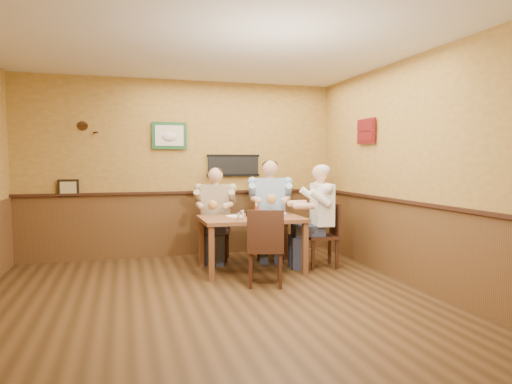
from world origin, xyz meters
TOP-DOWN VIEW (x-y plane):
  - room at (0.14, 0.17)m, footprint 5.02×5.03m
  - dining_table at (0.78, 1.18)m, footprint 1.40×0.90m
  - chair_back_left at (0.44, 1.97)m, footprint 0.52×0.52m
  - chair_back_right at (1.29, 1.90)m, footprint 0.55×0.55m
  - chair_right_end at (1.81, 1.12)m, footprint 0.48×0.48m
  - chair_near_side at (0.75, 0.44)m, footprint 0.55×0.55m
  - diner_tan_shirt at (0.44, 1.97)m, footprint 0.74×0.74m
  - diner_blue_polo at (1.29, 1.90)m, footprint 0.79×0.79m
  - diner_white_elder at (1.81, 1.12)m, footprint 0.69×0.69m
  - water_glass_left at (0.56, 0.95)m, footprint 0.09×0.09m
  - water_glass_mid at (0.82, 0.90)m, footprint 0.10×0.10m
  - cola_tumbler at (1.10, 1.04)m, footprint 0.09×0.09m
  - hot_sauce_bottle at (0.84, 1.15)m, footprint 0.05×0.05m
  - salt_shaker at (0.66, 1.20)m, footprint 0.05×0.05m
  - pepper_shaker at (0.73, 1.23)m, footprint 0.04×0.04m
  - plate_far_left at (0.57, 1.28)m, footprint 0.32×0.32m
  - plate_far_right at (1.25, 1.42)m, footprint 0.31×0.31m

SIDE VIEW (x-z plane):
  - chair_back_left at x=0.44m, z-range 0.00..0.90m
  - chair_right_end at x=1.81m, z-range 0.00..0.93m
  - chair_near_side at x=0.75m, z-range 0.00..0.95m
  - chair_back_right at x=1.29m, z-range 0.00..0.97m
  - diner_tan_shirt at x=0.44m, z-range 0.00..1.28m
  - dining_table at x=0.78m, z-range 0.28..1.03m
  - diner_white_elder at x=1.81m, z-range 0.00..1.32m
  - diner_blue_polo at x=1.29m, z-range 0.00..1.38m
  - plate_far_right at x=1.25m, z-range 0.75..0.77m
  - plate_far_left at x=0.57m, z-range 0.75..0.77m
  - pepper_shaker at x=0.73m, z-range 0.75..0.83m
  - salt_shaker at x=0.66m, z-range 0.75..0.85m
  - cola_tumbler at x=1.10m, z-range 0.75..0.85m
  - water_glass_left at x=0.56m, z-range 0.75..0.86m
  - water_glass_mid at x=0.82m, z-range 0.75..0.87m
  - hot_sauce_bottle at x=0.84m, z-range 0.75..0.93m
  - room at x=0.14m, z-range 0.28..3.09m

